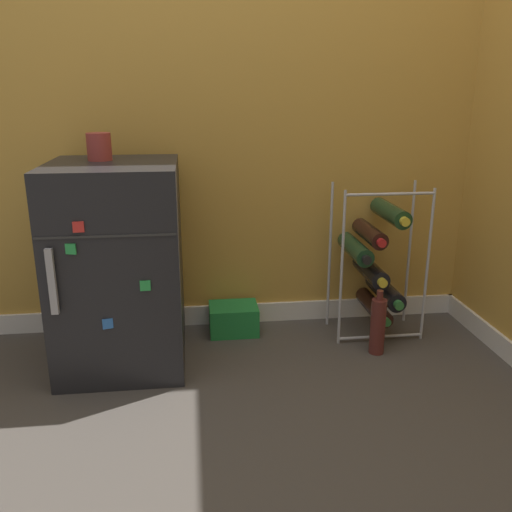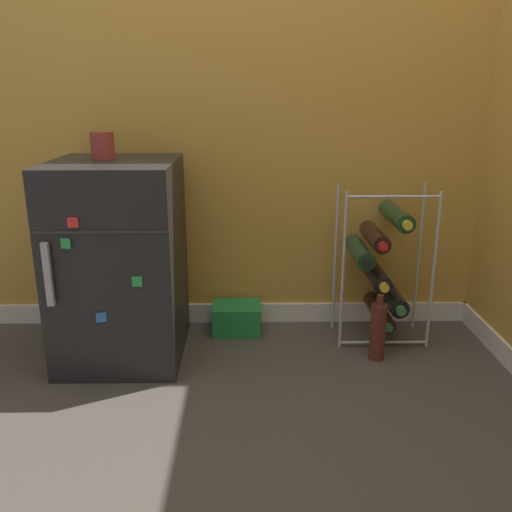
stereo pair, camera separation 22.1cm
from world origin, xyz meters
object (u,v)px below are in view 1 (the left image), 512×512
Objects in this scene: mini_fridge at (119,266)px; loose_bottle_floor at (378,326)px; soda_box at (234,319)px; fridge_top_cup at (99,147)px; wine_rack at (375,262)px.

mini_fridge reaches higher than loose_bottle_floor.
fridge_top_cup is (-0.51, -0.13, 0.78)m from soda_box.
mini_fridge is 2.88× the size of loose_bottle_floor.
mini_fridge reaches higher than soda_box.
mini_fridge is 1.07m from loose_bottle_floor.
loose_bottle_floor is (1.03, -0.07, -0.28)m from mini_fridge.
soda_box is (-0.62, 0.07, -0.27)m from wine_rack.
soda_box is at bearing 173.34° from wine_rack.
wine_rack reaches higher than soda_box.
soda_box is at bearing 14.65° from fridge_top_cup.
loose_bottle_floor is (1.08, -0.14, -0.72)m from fridge_top_cup.
fridge_top_cup reaches higher than mini_fridge.
wine_rack is at bearing 6.96° from mini_fridge.
mini_fridge is at bearing -156.03° from soda_box.
wine_rack reaches higher than loose_bottle_floor.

